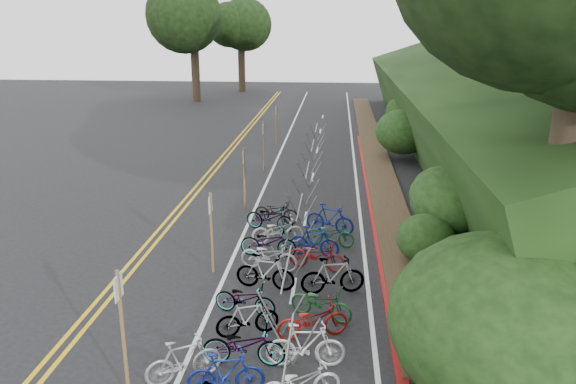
# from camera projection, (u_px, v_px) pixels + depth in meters

# --- Properties ---
(ground) EXTENTS (120.00, 120.00, 0.00)m
(ground) POSITION_uv_depth(u_px,v_px,m) (137.00, 369.00, 12.20)
(ground) COLOR black
(ground) RESTS_ON ground
(road_markings) EXTENTS (7.47, 80.00, 0.01)m
(road_markings) POSITION_uv_depth(u_px,v_px,m) (242.00, 216.00, 21.76)
(road_markings) COLOR gold
(road_markings) RESTS_ON ground
(red_curb) EXTENTS (0.25, 28.00, 0.10)m
(red_curb) POSITION_uv_depth(u_px,v_px,m) (371.00, 203.00, 23.14)
(red_curb) COLOR maroon
(red_curb) RESTS_ON ground
(embankment) EXTENTS (14.30, 48.14, 9.11)m
(embankment) POSITION_uv_depth(u_px,v_px,m) (509.00, 117.00, 28.51)
(embankment) COLOR black
(embankment) RESTS_ON ground
(bike_rack_front) EXTENTS (1.18, 2.65, 1.25)m
(bike_rack_front) POSITION_uv_depth(u_px,v_px,m) (288.00, 364.00, 10.87)
(bike_rack_front) COLOR gray
(bike_rack_front) RESTS_ON ground
(bike_racks_rest) EXTENTS (1.14, 23.00, 1.17)m
(bike_racks_rest) POSITION_uv_depth(u_px,v_px,m) (307.00, 176.00, 24.09)
(bike_racks_rest) COLOR gray
(bike_racks_rest) RESTS_ON ground
(signpost_near) EXTENTS (0.08, 0.40, 2.74)m
(signpost_near) POSITION_uv_depth(u_px,v_px,m) (122.00, 326.00, 10.93)
(signpost_near) COLOR brown
(signpost_near) RESTS_ON ground
(signposts_rest) EXTENTS (0.08, 18.40, 2.50)m
(signposts_rest) POSITION_uv_depth(u_px,v_px,m) (255.00, 157.00, 25.07)
(signposts_rest) COLOR brown
(signposts_rest) RESTS_ON ground
(bike_front) EXTENTS (1.21, 1.65, 0.98)m
(bike_front) POSITION_uv_depth(u_px,v_px,m) (183.00, 360.00, 11.66)
(bike_front) COLOR #9E9EA3
(bike_front) RESTS_ON ground
(bike_valet) EXTENTS (3.41, 14.48, 1.09)m
(bike_valet) POSITION_uv_depth(u_px,v_px,m) (284.00, 288.00, 14.84)
(bike_valet) COLOR navy
(bike_valet) RESTS_ON ground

